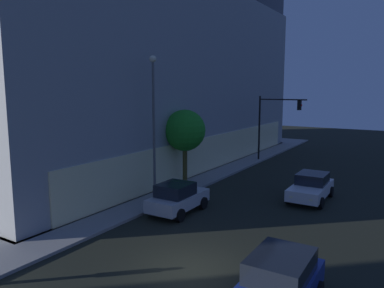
% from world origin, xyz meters
% --- Properties ---
extents(ground_plane, '(120.00, 120.00, 0.00)m').
position_xyz_m(ground_plane, '(0.00, 0.00, 0.00)').
color(ground_plane, black).
extents(modern_building, '(38.08, 25.31, 18.19)m').
position_xyz_m(modern_building, '(16.67, 20.40, 9.03)').
color(modern_building, '#4C4C51').
rests_on(modern_building, ground).
extents(traffic_light_far_corner, '(0.37, 4.68, 6.28)m').
position_xyz_m(traffic_light_far_corner, '(22.81, 4.76, 4.41)').
color(traffic_light_far_corner, black).
rests_on(traffic_light_far_corner, sidewalk_corner).
extents(street_lamp_sidewalk, '(0.44, 0.44, 8.97)m').
position_xyz_m(street_lamp_sidewalk, '(6.92, 7.03, 5.69)').
color(street_lamp_sidewalk, '#5D5D5D').
rests_on(street_lamp_sidewalk, sidewalk_corner).
extents(sidewalk_tree, '(3.00, 3.00, 5.46)m').
position_xyz_m(sidewalk_tree, '(10.78, 7.18, 4.08)').
color(sidewalk_tree, '#4D451E').
rests_on(sidewalk_tree, sidewalk_corner).
extents(car_blue, '(4.63, 2.22, 1.80)m').
position_xyz_m(car_blue, '(-0.82, -3.79, 0.91)').
color(car_blue, navy).
rests_on(car_blue, ground).
extents(car_silver, '(4.10, 2.16, 1.76)m').
position_xyz_m(car_silver, '(5.47, 4.27, 0.89)').
color(car_silver, '#B7BABF').
rests_on(car_silver, ground).
extents(car_white, '(4.64, 2.21, 1.70)m').
position_xyz_m(car_white, '(12.05, -1.63, 0.86)').
color(car_white, silver).
rests_on(car_white, ground).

